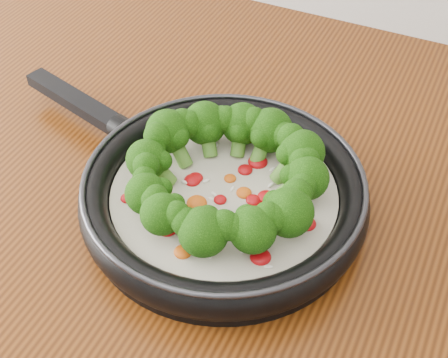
% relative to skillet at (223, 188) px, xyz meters
% --- Properties ---
extents(skillet, '(0.50, 0.37, 0.09)m').
position_rel_skillet_xyz_m(skillet, '(0.00, 0.00, 0.00)').
color(skillet, black).
rests_on(skillet, counter).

